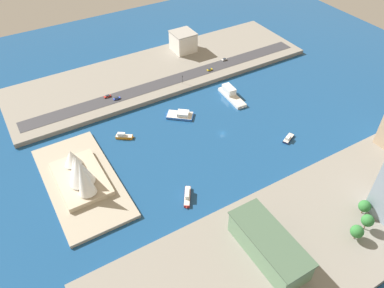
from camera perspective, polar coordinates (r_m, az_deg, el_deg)
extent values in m
plane|color=navy|center=(249.49, 4.59, 1.61)|extent=(440.00, 440.00, 0.00)
cube|color=gray|center=(205.79, 18.86, -11.88)|extent=(70.00, 240.00, 3.30)
cube|color=gray|center=(311.08, -4.73, 10.91)|extent=(70.00, 240.00, 3.30)
cube|color=#A89E89|center=(225.14, -16.22, -5.43)|extent=(78.52, 37.45, 2.00)
cube|color=#38383D|center=(295.23, -3.00, 9.55)|extent=(12.55, 228.00, 0.15)
cube|color=orange|center=(248.46, -10.12, 1.07)|extent=(8.77, 10.81, 1.78)
cone|color=orange|center=(247.27, -8.80, 1.02)|extent=(2.22, 2.22, 1.60)
cube|color=white|center=(247.59, -10.57, 1.43)|extent=(4.45, 5.14, 2.16)
cube|color=beige|center=(247.86, -10.15, 1.23)|extent=(8.42, 10.38, 0.10)
cube|color=red|center=(209.05, -0.70, -7.92)|extent=(13.45, 10.23, 1.68)
cone|color=red|center=(204.28, -0.81, -9.51)|extent=(2.09, 2.09, 1.51)
cube|color=white|center=(208.14, -0.69, -7.32)|extent=(7.48, 5.84, 2.52)
cube|color=beige|center=(208.37, -0.71, -7.76)|extent=(12.91, 9.82, 0.10)
cube|color=silver|center=(281.28, 6.02, 6.99)|extent=(28.09, 9.39, 2.11)
cone|color=silver|center=(271.66, 7.62, 5.44)|extent=(2.01, 2.01, 1.90)
cube|color=white|center=(282.60, 5.56, 8.10)|extent=(11.51, 6.59, 5.09)
cube|color=beige|center=(280.65, 6.04, 7.18)|extent=(26.96, 9.01, 0.10)
cube|color=#1E284C|center=(251.40, 14.26, 0.79)|extent=(7.66, 11.00, 1.28)
cone|color=#1E284C|center=(255.59, 14.75, 1.47)|extent=(1.53, 1.53, 1.15)
cube|color=white|center=(249.52, 14.22, 0.94)|extent=(3.89, 4.93, 2.03)
cube|color=beige|center=(250.96, 14.29, 0.91)|extent=(7.35, 10.56, 0.10)
cube|color=blue|center=(262.45, -1.82, 4.29)|extent=(18.45, 19.55, 1.60)
cone|color=blue|center=(264.08, -3.82, 4.48)|extent=(2.02, 2.02, 1.44)
cube|color=white|center=(260.88, -1.36, 4.60)|extent=(9.88, 10.03, 2.48)
cube|color=beige|center=(261.93, -1.82, 4.44)|extent=(17.71, 18.77, 0.10)
cube|color=slate|center=(183.44, 11.42, -14.75)|extent=(40.94, 16.47, 12.39)
cube|color=#47624A|center=(178.07, 11.71, -13.56)|extent=(42.58, 17.13, 0.80)
cube|color=silver|center=(332.91, -1.33, 15.07)|extent=(18.15, 17.68, 15.58)
cube|color=#9D9992|center=(329.33, -1.35, 16.34)|extent=(18.88, 18.39, 0.80)
cylinder|color=black|center=(308.54, 2.81, 11.18)|extent=(0.26, 0.64, 0.64)
cylinder|color=black|center=(307.32, 2.99, 11.04)|extent=(0.26, 0.64, 0.64)
cylinder|color=black|center=(307.05, 2.33, 11.03)|extent=(0.26, 0.64, 0.64)
cylinder|color=black|center=(305.82, 2.50, 10.89)|extent=(0.26, 0.64, 0.64)
cube|color=yellow|center=(307.04, 2.66, 11.08)|extent=(1.97, 4.41, 0.75)
cube|color=#262D38|center=(306.63, 2.63, 11.17)|extent=(1.72, 2.47, 0.45)
cylinder|color=black|center=(320.38, 4.71, 12.32)|extent=(0.26, 0.64, 0.64)
cylinder|color=black|center=(321.60, 4.53, 12.45)|extent=(0.26, 0.64, 0.64)
cylinder|color=black|center=(321.99, 5.17, 12.45)|extent=(0.26, 0.64, 0.64)
cylinder|color=black|center=(323.20, 4.98, 12.58)|extent=(0.26, 0.64, 0.64)
cube|color=white|center=(321.65, 4.85, 12.50)|extent=(2.02, 4.39, 0.79)
cube|color=#262D38|center=(321.43, 4.89, 12.62)|extent=(1.75, 2.47, 0.57)
cylinder|color=black|center=(281.03, -12.83, 6.74)|extent=(0.26, 0.64, 0.64)
cylinder|color=black|center=(282.38, -12.96, 6.90)|extent=(0.26, 0.64, 0.64)
cylinder|color=black|center=(281.89, -12.16, 6.97)|extent=(0.26, 0.64, 0.64)
cylinder|color=black|center=(283.23, -12.29, 7.14)|extent=(0.26, 0.64, 0.64)
cube|color=red|center=(281.97, -12.57, 6.98)|extent=(1.97, 5.18, 0.77)
cube|color=#262D38|center=(281.67, -12.54, 7.11)|extent=(1.71, 2.91, 0.55)
cylinder|color=black|center=(279.74, -10.93, 6.87)|extent=(0.25, 0.64, 0.64)
cylinder|color=black|center=(278.42, -10.80, 6.71)|extent=(0.25, 0.64, 0.64)
cylinder|color=black|center=(278.88, -11.60, 6.65)|extent=(0.25, 0.64, 0.64)
cylinder|color=black|center=(277.55, -11.47, 6.48)|extent=(0.25, 0.64, 0.64)
cube|color=blue|center=(278.49, -11.21, 6.72)|extent=(1.89, 5.04, 0.73)
cube|color=#262D38|center=(278.05, -11.27, 6.82)|extent=(1.66, 2.82, 0.65)
cylinder|color=black|center=(289.82, -1.44, 9.55)|extent=(0.18, 0.18, 5.50)
cube|color=black|center=(288.11, -1.45, 10.10)|extent=(0.36, 0.36, 1.00)
sphere|color=red|center=(287.92, -1.45, 10.16)|extent=(0.24, 0.24, 0.24)
sphere|color=yellow|center=(288.11, -1.45, 10.10)|extent=(0.24, 0.24, 0.24)
sphere|color=green|center=(288.29, -1.44, 10.04)|extent=(0.24, 0.24, 0.24)
cube|color=#BCAD93|center=(223.38, -16.34, -5.00)|extent=(39.81, 25.23, 3.00)
cone|color=white|center=(206.37, -15.92, -4.83)|extent=(12.56, 9.51, 22.30)
cone|color=white|center=(213.99, -16.55, -3.75)|extent=(15.98, 13.91, 18.58)
cone|color=white|center=(221.52, -17.02, -3.03)|extent=(10.53, 8.51, 12.72)
cone|color=white|center=(228.32, -17.58, -1.96)|extent=(11.59, 10.20, 10.68)
cylinder|color=brown|center=(216.25, 24.18, -9.17)|extent=(0.50, 0.50, 2.96)
sphere|color=#2D7233|center=(213.42, 24.47, -8.48)|extent=(6.21, 6.21, 6.21)
cylinder|color=brown|center=(209.48, 24.49, -11.15)|extent=(0.50, 0.50, 4.16)
sphere|color=#2D7233|center=(206.15, 24.85, -10.37)|extent=(6.16, 6.16, 6.16)
cylinder|color=brown|center=(204.33, 23.20, -12.62)|extent=(0.50, 0.50, 2.97)
sphere|color=#2D7233|center=(201.28, 23.51, -11.94)|extent=(6.38, 6.38, 6.38)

